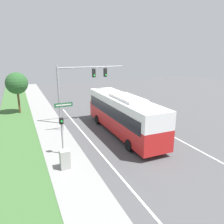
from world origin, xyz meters
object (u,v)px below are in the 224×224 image
Objects in this scene: bus at (123,113)px; signal_gantry at (80,81)px; street_sign at (63,111)px; utility_cabinet at (65,159)px; pedestrian_signal at (62,130)px.

bus is 6.09m from signal_gantry.
bus is 4.02× the size of street_sign.
street_sign reaches higher than utility_cabinet.
signal_gantry is at bearing 64.38° from pedestrian_signal.
utility_cabinet is at bearing -101.13° from street_sign.
signal_gantry is 10.71m from utility_cabinet.
pedestrian_signal is 1.01× the size of street_sign.
pedestrian_signal reaches higher than street_sign.
bus is 5.61m from street_sign.
signal_gantry is 4.05m from street_sign.
bus is at bearing 34.54° from utility_cabinet.
bus is 6.40m from pedestrian_signal.
signal_gantry reaches higher than pedestrian_signal.
pedestrian_signal is (-6.00, -2.23, -0.03)m from bus.
signal_gantry is at bearing 116.87° from bus.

